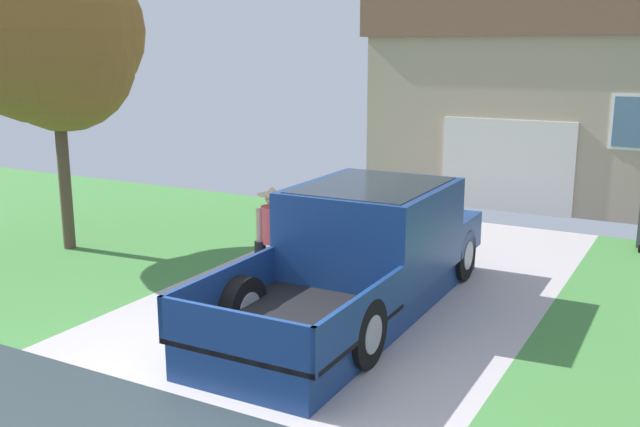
# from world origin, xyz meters

# --- Properties ---
(pickup_truck) EXTENTS (2.09, 5.59, 1.67)m
(pickup_truck) POSITION_xyz_m (0.30, 3.44, 0.76)
(pickup_truck) COLOR navy
(pickup_truck) RESTS_ON ground
(person_with_hat) EXTENTS (0.44, 0.42, 1.59)m
(person_with_hat) POSITION_xyz_m (-1.06, 3.16, 0.88)
(person_with_hat) COLOR black
(person_with_hat) RESTS_ON ground
(handbag) EXTENTS (0.28, 0.21, 0.43)m
(handbag) POSITION_xyz_m (-1.00, 3.00, 0.14)
(handbag) COLOR beige
(handbag) RESTS_ON ground
(house_with_garage) EXTENTS (8.45, 5.81, 4.90)m
(house_with_garage) POSITION_xyz_m (1.13, 13.10, 2.48)
(house_with_garage) COLOR tan
(house_with_garage) RESTS_ON ground
(front_yard_tree) EXTENTS (3.10, 3.52, 5.34)m
(front_yard_tree) POSITION_xyz_m (-5.66, 3.52, 3.69)
(front_yard_tree) COLOR brown
(front_yard_tree) RESTS_ON ground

